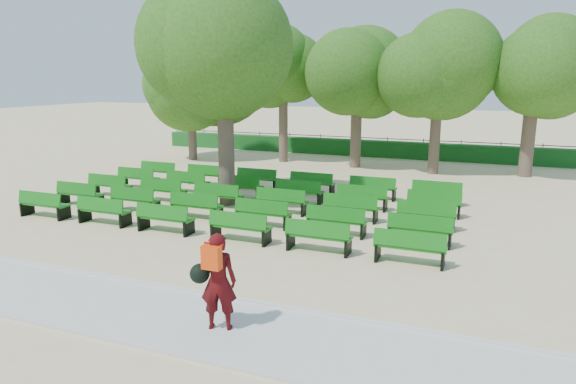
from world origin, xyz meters
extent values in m
plane|color=beige|center=(0.00, 0.00, 0.00)|extent=(120.00, 120.00, 0.00)
cube|color=silver|center=(0.00, -7.40, 0.03)|extent=(30.00, 2.20, 0.06)
cube|color=silver|center=(0.00, -6.25, 0.05)|extent=(30.00, 0.12, 0.10)
cube|color=#16581D|center=(0.00, 14.00, 0.45)|extent=(26.00, 0.70, 0.90)
cube|color=#137015|center=(-0.99, 0.48, 0.43)|extent=(1.72, 0.49, 0.06)
cube|color=#137015|center=(-0.99, 0.28, 0.67)|extent=(1.71, 0.15, 0.40)
cylinder|color=brown|center=(-2.13, 0.95, 1.70)|extent=(0.56, 0.56, 3.40)
ellipsoid|color=#30611A|center=(-2.13, 0.95, 4.70)|extent=(4.75, 4.75, 4.27)
imported|color=#42090B|center=(2.17, -7.44, 0.95)|extent=(0.74, 0.60, 1.77)
cube|color=#EC3F0C|center=(2.17, -7.64, 1.45)|extent=(0.33, 0.17, 0.41)
sphere|color=black|center=(1.84, -7.50, 1.06)|extent=(0.35, 0.35, 0.35)
camera|label=1|loc=(6.38, -14.81, 4.44)|focal=32.00mm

